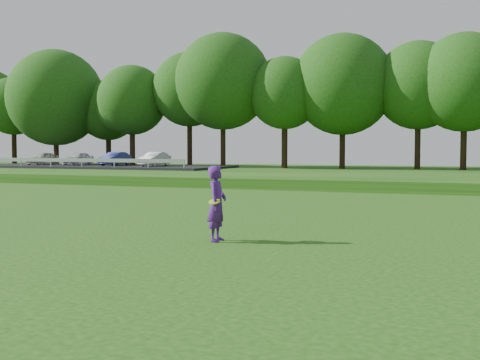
% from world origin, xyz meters
% --- Properties ---
extents(ground, '(140.00, 140.00, 0.00)m').
position_xyz_m(ground, '(0.00, 0.00, 0.00)').
color(ground, '#19450D').
rests_on(ground, ground).
extents(berm, '(130.00, 30.00, 0.60)m').
position_xyz_m(berm, '(0.00, 34.00, 0.30)').
color(berm, '#19450D').
rests_on(berm, ground).
extents(walking_path, '(130.00, 1.60, 0.04)m').
position_xyz_m(walking_path, '(0.00, 20.00, 0.02)').
color(walking_path, gray).
rests_on(walking_path, ground).
extents(treeline, '(104.00, 7.00, 15.00)m').
position_xyz_m(treeline, '(0.00, 38.00, 8.10)').
color(treeline, '#1A430F').
rests_on(treeline, berm).
extents(parking_lot, '(24.00, 9.00, 1.38)m').
position_xyz_m(parking_lot, '(-24.05, 32.77, 0.96)').
color(parking_lot, black).
rests_on(parking_lot, berm).
extents(woman, '(0.52, 0.73, 1.86)m').
position_xyz_m(woman, '(2.06, 1.30, 0.93)').
color(woman, '#4A1A78').
rests_on(woman, ground).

